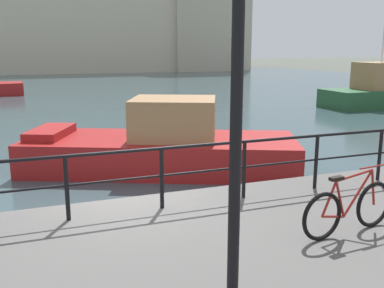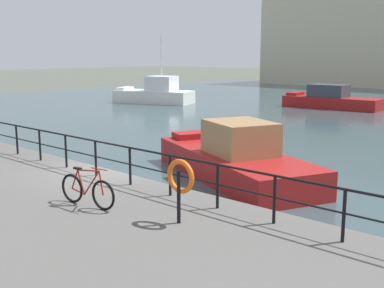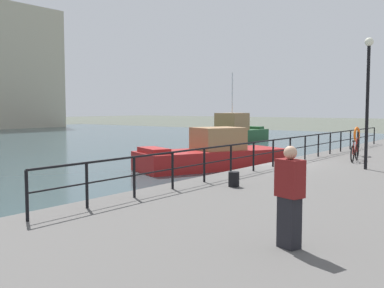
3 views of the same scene
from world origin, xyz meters
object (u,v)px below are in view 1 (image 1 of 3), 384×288
at_px(quay_lamp_post, 239,2).
at_px(moored_blue_motorboat, 384,91).
at_px(harbor_building, 78,22).
at_px(moored_harbor_tender, 162,146).
at_px(parked_bicycle, 349,208).

bearing_deg(quay_lamp_post, moored_blue_motorboat, 43.03).
relative_size(harbor_building, moored_harbor_tender, 7.35).
bearing_deg(harbor_building, moored_harbor_tender, -94.00).
distance_m(harbor_building, moored_harbor_tender, 55.81).
bearing_deg(moored_harbor_tender, moored_blue_motorboat, -127.91).
xyz_separation_m(moored_harbor_tender, moored_blue_motorboat, (16.41, 8.73, 0.21)).
height_order(harbor_building, quay_lamp_post, harbor_building).
height_order(moored_blue_motorboat, parked_bicycle, moored_blue_motorboat).
xyz_separation_m(harbor_building, moored_harbor_tender, (-3.87, -55.32, -6.28)).
relative_size(moored_harbor_tender, moored_blue_motorboat, 1.05).
relative_size(moored_harbor_tender, quay_lamp_post, 1.66).
relative_size(moored_blue_motorboat, quay_lamp_post, 1.58).
distance_m(harbor_building, moored_blue_motorboat, 48.63).
distance_m(moored_harbor_tender, quay_lamp_post, 8.84).
bearing_deg(moored_harbor_tender, quay_lamp_post, 102.73).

